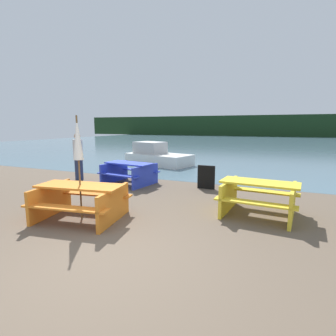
{
  "coord_description": "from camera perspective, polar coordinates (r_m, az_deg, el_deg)",
  "views": [
    {
      "loc": [
        2.31,
        -2.94,
        1.99
      ],
      "look_at": [
        -0.46,
        3.57,
        0.85
      ],
      "focal_mm": 28.0,
      "sensor_mm": 36.0,
      "label": 1
    }
  ],
  "objects": [
    {
      "name": "ground_plane",
      "position": [
        4.24,
        -14.05,
        -19.18
      ],
      "size": [
        60.0,
        60.0,
        0.0
      ],
      "primitive_type": "plane",
      "color": "brown"
    },
    {
      "name": "water",
      "position": [
        33.88,
        19.22,
        5.3
      ],
      "size": [
        60.0,
        50.0,
        0.0
      ],
      "color": "slate",
      "rests_on": "ground_plane"
    },
    {
      "name": "far_treeline",
      "position": [
        53.79,
        20.87,
        8.59
      ],
      "size": [
        80.0,
        1.6,
        4.0
      ],
      "color": "#193319",
      "rests_on": "water"
    },
    {
      "name": "picnic_table_orange",
      "position": [
        5.96,
        -18.44,
        -6.27
      ],
      "size": [
        2.0,
        1.64,
        0.75
      ],
      "rotation": [
        0.0,
        0.0,
        0.15
      ],
      "color": "orange",
      "rests_on": "ground_plane"
    },
    {
      "name": "picnic_table_yellow",
      "position": [
        6.21,
        19.18,
        -5.63
      ],
      "size": [
        1.76,
        1.52,
        0.77
      ],
      "rotation": [
        0.0,
        0.0,
        -0.09
      ],
      "color": "yellow",
      "rests_on": "ground_plane"
    },
    {
      "name": "picnic_table_blue",
      "position": [
        9.11,
        -8.43,
        -0.71
      ],
      "size": [
        1.84,
        1.6,
        0.74
      ],
      "rotation": [
        0.0,
        0.0,
        -0.14
      ],
      "color": "blue",
      "rests_on": "ground_plane"
    },
    {
      "name": "umbrella_white",
      "position": [
        5.76,
        -19.07,
        5.83
      ],
      "size": [
        0.21,
        0.21,
        2.21
      ],
      "color": "brown",
      "rests_on": "ground_plane"
    },
    {
      "name": "boat",
      "position": [
        13.61,
        -2.46,
        2.55
      ],
      "size": [
        3.67,
        2.41,
        1.16
      ],
      "rotation": [
        0.0,
        0.0,
        -0.25
      ],
      "color": "silver",
      "rests_on": "water"
    },
    {
      "name": "person",
      "position": [
        10.23,
        -18.94,
        2.37
      ],
      "size": [
        0.35,
        0.35,
        1.73
      ],
      "color": "#283351",
      "rests_on": "ground_plane"
    },
    {
      "name": "signboard",
      "position": [
        8.43,
        8.31,
        -1.99
      ],
      "size": [
        0.55,
        0.08,
        0.75
      ],
      "color": "black",
      "rests_on": "ground_plane"
    }
  ]
}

